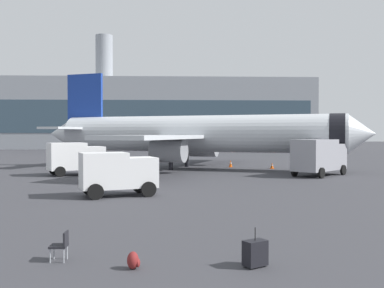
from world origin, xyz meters
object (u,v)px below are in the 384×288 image
(fuel_truck, at_px, (319,156))
(cargo_van, at_px, (117,172))
(safety_cone_mid, at_px, (108,161))
(traveller_backpack, at_px, (133,261))
(airplane_at_gate, at_px, (195,134))
(service_truck, at_px, (75,157))
(safety_cone_far, at_px, (231,164))
(rolling_suitcase, at_px, (255,253))
(gate_chair, at_px, (61,244))
(safety_cone_near, at_px, (272,166))

(fuel_truck, distance_m, cargo_van, 20.18)
(safety_cone_mid, bearing_deg, fuel_truck, -36.39)
(traveller_backpack, bearing_deg, safety_cone_mid, 99.15)
(airplane_at_gate, relative_size, service_truck, 6.52)
(airplane_at_gate, bearing_deg, service_truck, -149.35)
(cargo_van, relative_size, safety_cone_far, 6.11)
(safety_cone_far, relative_size, rolling_suitcase, 0.72)
(airplane_at_gate, bearing_deg, rolling_suitcase, -90.06)
(gate_chair, bearing_deg, rolling_suitcase, -8.26)
(fuel_truck, xyz_separation_m, safety_cone_far, (-6.46, 10.40, -1.38))
(service_truck, xyz_separation_m, gate_chair, (5.45, -27.27, -1.11))
(traveller_backpack, bearing_deg, fuel_truck, 62.31)
(fuel_truck, relative_size, traveller_backpack, 12.38)
(fuel_truck, bearing_deg, cargo_van, -143.05)
(service_truck, relative_size, safety_cone_near, 8.39)
(service_truck, distance_m, safety_cone_near, 20.26)
(fuel_truck, relative_size, rolling_suitcase, 5.40)
(safety_cone_far, bearing_deg, rolling_suitcase, -96.35)
(cargo_van, xyz_separation_m, rolling_suitcase, (5.56, -14.35, -1.06))
(service_truck, xyz_separation_m, cargo_van, (5.42, -13.73, -0.16))
(service_truck, distance_m, cargo_van, 14.76)
(service_truck, relative_size, fuel_truck, 0.89)
(safety_cone_near, height_order, gate_chair, gate_chair)
(safety_cone_near, xyz_separation_m, traveller_backpack, (-11.56, -34.55, -0.08))
(safety_cone_far, height_order, rolling_suitcase, rolling_suitcase)
(service_truck, height_order, cargo_van, service_truck)
(safety_cone_near, xyz_separation_m, rolling_suitcase, (-8.20, -34.49, 0.08))
(fuel_truck, height_order, safety_cone_near, fuel_truck)
(airplane_at_gate, bearing_deg, fuel_truck, -37.66)
(gate_chair, bearing_deg, safety_cone_mid, 96.37)
(safety_cone_near, height_order, rolling_suitcase, rolling_suitcase)
(safety_cone_near, distance_m, safety_cone_mid, 19.66)
(airplane_at_gate, relative_size, cargo_van, 7.15)
(service_truck, xyz_separation_m, rolling_suitcase, (10.98, -28.08, -1.22))
(cargo_van, distance_m, traveller_backpack, 14.63)
(safety_cone_mid, distance_m, gate_chair, 41.16)
(service_truck, bearing_deg, safety_cone_near, 18.49)
(fuel_truck, height_order, rolling_suitcase, fuel_truck)
(airplane_at_gate, height_order, gate_chair, airplane_at_gate)
(service_truck, height_order, fuel_truck, fuel_truck)
(safety_cone_mid, xyz_separation_m, gate_chair, (4.56, -40.90, 0.09))
(safety_cone_mid, bearing_deg, cargo_van, -80.60)
(service_truck, bearing_deg, rolling_suitcase, -68.64)
(cargo_van, bearing_deg, safety_cone_far, 66.78)
(rolling_suitcase, height_order, gate_chair, rolling_suitcase)
(rolling_suitcase, distance_m, gate_chair, 5.58)
(rolling_suitcase, relative_size, traveller_backpack, 2.29)
(safety_cone_near, distance_m, gate_chair, 36.38)
(service_truck, height_order, safety_cone_near, service_truck)
(rolling_suitcase, distance_m, traveller_backpack, 3.37)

